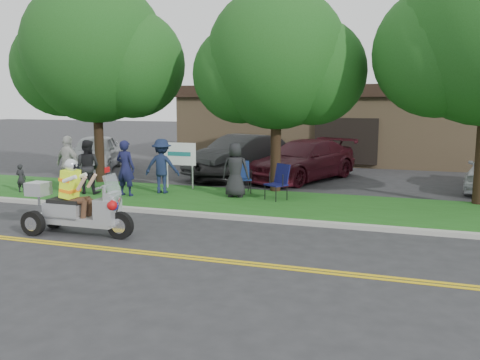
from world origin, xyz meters
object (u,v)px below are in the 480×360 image
(parked_car_left, at_px, (240,156))
(parked_car_right, at_px, (303,160))
(spectator_adult_left, at_px, (126,168))
(lawn_chair_a, at_px, (279,180))
(spectator_adult_right, at_px, (69,164))
(parked_car_mid, at_px, (221,164))
(parked_car_far_left, at_px, (95,152))
(trike_scooter, at_px, (75,208))
(lawn_chair_b, at_px, (242,175))
(spectator_adult_mid, at_px, (87,167))

(parked_car_left, relative_size, parked_car_right, 0.95)
(spectator_adult_left, height_order, parked_car_left, spectator_adult_left)
(parked_car_left, bearing_deg, lawn_chair_a, -36.31)
(spectator_adult_right, bearing_deg, parked_car_mid, -110.62)
(lawn_chair_a, distance_m, parked_car_far_left, 11.04)
(spectator_adult_left, relative_size, parked_car_right, 0.33)
(trike_scooter, relative_size, parked_car_mid, 0.64)
(lawn_chair_a, distance_m, spectator_adult_left, 5.10)
(lawn_chair_a, relative_size, spectator_adult_right, 0.58)
(lawn_chair_a, xyz_separation_m, spectator_adult_left, (-5.00, -0.97, 0.29))
(lawn_chair_b, height_order, spectator_adult_left, spectator_adult_left)
(parked_car_right, bearing_deg, lawn_chair_a, -64.43)
(spectator_adult_left, distance_m, parked_car_right, 7.56)
(lawn_chair_b, distance_m, parked_car_mid, 3.78)
(spectator_adult_left, distance_m, spectator_adult_right, 2.13)
(spectator_adult_left, bearing_deg, spectator_adult_mid, 6.96)
(trike_scooter, xyz_separation_m, lawn_chair_a, (3.77, 5.39, 0.09))
(lawn_chair_b, relative_size, spectator_adult_left, 0.58)
(parked_car_left, relative_size, parked_car_mid, 1.20)
(spectator_adult_left, relative_size, parked_car_left, 0.35)
(parked_car_mid, bearing_deg, parked_car_left, 50.64)
(spectator_adult_mid, bearing_deg, trike_scooter, 114.12)
(spectator_adult_left, relative_size, spectator_adult_mid, 1.01)
(lawn_chair_b, distance_m, spectator_adult_right, 5.94)
(parked_car_left, bearing_deg, parked_car_mid, -92.15)
(trike_scooter, height_order, spectator_adult_mid, spectator_adult_mid)
(trike_scooter, distance_m, parked_car_right, 10.87)
(lawn_chair_b, distance_m, parked_car_left, 4.53)
(parked_car_left, bearing_deg, lawn_chair_b, -47.71)
(parked_car_far_left, bearing_deg, lawn_chair_b, -47.20)
(spectator_adult_left, bearing_deg, lawn_chair_b, -147.85)
(parked_car_left, distance_m, parked_car_right, 2.82)
(spectator_adult_mid, height_order, parked_car_left, spectator_adult_mid)
(spectator_adult_left, height_order, parked_car_right, spectator_adult_left)
(lawn_chair_a, bearing_deg, lawn_chair_b, -175.86)
(spectator_adult_mid, xyz_separation_m, parked_car_far_left, (-3.57, 5.69, -0.19))
(lawn_chair_b, bearing_deg, trike_scooter, -137.87)
(spectator_adult_right, bearing_deg, parked_car_left, -109.16)
(parked_car_right, bearing_deg, trike_scooter, -85.94)
(spectator_adult_left, xyz_separation_m, parked_car_mid, (1.49, 5.05, -0.42))
(lawn_chair_b, bearing_deg, spectator_adult_mid, 172.75)
(parked_car_mid, relative_size, parked_car_right, 0.79)
(parked_car_far_left, relative_size, parked_car_left, 0.91)
(spectator_adult_right, distance_m, parked_car_right, 9.16)
(trike_scooter, xyz_separation_m, lawn_chair_b, (2.23, 6.25, 0.05))
(spectator_adult_mid, distance_m, parked_car_left, 7.05)
(lawn_chair_a, relative_size, parked_car_far_left, 0.23)
(spectator_adult_mid, relative_size, parked_car_mid, 0.41)
(lawn_chair_b, xyz_separation_m, parked_car_right, (1.34, 4.02, 0.11))
(spectator_adult_mid, distance_m, parked_car_mid, 5.90)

